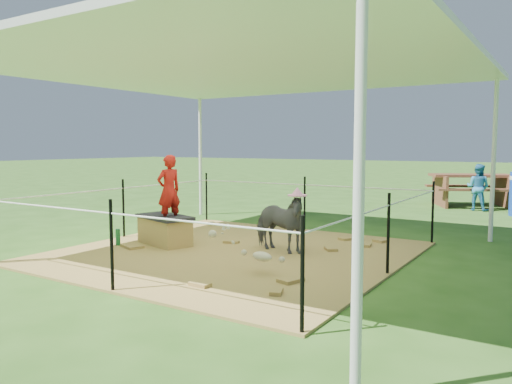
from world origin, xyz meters
The scene contains 13 objects.
ground centered at (0.00, 0.00, 0.00)m, with size 90.00×90.00×0.00m, color #2D5919.
hay_patch centered at (0.00, 0.00, 0.01)m, with size 4.60×4.60×0.03m, color brown.
canopy_tent centered at (0.00, 0.00, 2.69)m, with size 6.30×6.30×2.90m.
rope_fence centered at (0.00, 0.00, 0.64)m, with size 4.54×4.54×1.00m.
straw_bale centered at (-1.23, -0.11, 0.23)m, with size 0.90×0.45×0.40m, color #AF803F.
dark_cloth centered at (-1.23, -0.11, 0.46)m, with size 0.96×0.50×0.05m, color black.
woman centered at (-1.13, -0.11, 0.97)m, with size 0.40×0.26×1.09m, color red.
green_bottle centered at (-1.78, -0.56, 0.16)m, with size 0.07×0.07×0.25m, color #16662F.
pony centered at (0.54, 0.34, 0.45)m, with size 0.46×1.00×0.84m, color #454549.
pink_hat centered at (0.54, 0.34, 0.94)m, with size 0.26×0.26×0.12m, color #F990C7.
foal centered at (0.98, -0.82, 0.26)m, with size 0.84×0.47×0.47m, color beige, non-canonical shape.
picnic_table_near centered at (1.90, 7.95, 0.41)m, with size 1.98×1.43×0.83m, color #502D1B.
distant_person centered at (2.19, 7.08, 0.56)m, with size 0.54×0.42×1.12m, color teal.
Camera 1 is at (4.06, -5.81, 1.56)m, focal length 35.00 mm.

